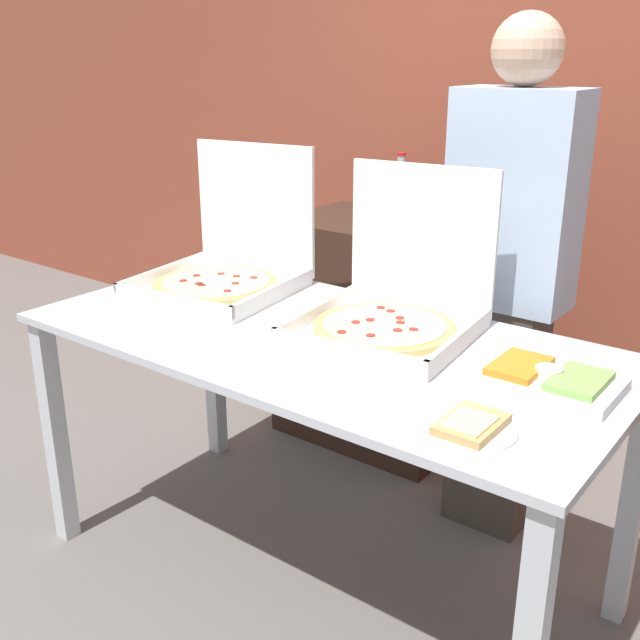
% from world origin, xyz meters
% --- Properties ---
extents(ground_plane, '(16.00, 16.00, 0.00)m').
position_xyz_m(ground_plane, '(0.00, 0.00, 0.00)').
color(ground_plane, slate).
extents(brick_wall_behind, '(10.00, 0.06, 2.80)m').
position_xyz_m(brick_wall_behind, '(0.00, 1.70, 1.40)').
color(brick_wall_behind, brown).
rests_on(brick_wall_behind, ground_plane).
extents(buffet_table, '(1.81, 0.87, 0.85)m').
position_xyz_m(buffet_table, '(0.00, 0.00, 0.74)').
color(buffet_table, silver).
rests_on(buffet_table, ground_plane).
extents(pizza_box_far_right, '(0.53, 0.55, 0.48)m').
position_xyz_m(pizza_box_far_right, '(0.15, 0.17, 0.94)').
color(pizza_box_far_right, white).
rests_on(pizza_box_far_right, buffet_table).
extents(pizza_box_near_right, '(0.56, 0.57, 0.49)m').
position_xyz_m(pizza_box_near_right, '(-0.56, 0.18, 0.94)').
color(pizza_box_near_right, white).
rests_on(pizza_box_near_right, buffet_table).
extents(paper_plate_front_left, '(0.21, 0.21, 0.03)m').
position_xyz_m(paper_plate_front_left, '(0.63, -0.27, 0.87)').
color(paper_plate_front_left, white).
rests_on(paper_plate_front_left, buffet_table).
extents(veggie_tray, '(0.35, 0.23, 0.05)m').
position_xyz_m(veggie_tray, '(0.68, 0.06, 0.87)').
color(veggie_tray, white).
rests_on(veggie_tray, buffet_table).
extents(sideboard_podium, '(0.78, 0.55, 0.98)m').
position_xyz_m(sideboard_podium, '(-0.40, 0.95, 0.49)').
color(sideboard_podium, '#382319').
rests_on(sideboard_podium, ground_plane).
extents(soda_bottle, '(0.09, 0.09, 0.29)m').
position_xyz_m(soda_bottle, '(-0.31, 0.95, 1.11)').
color(soda_bottle, '#B7BCC1').
rests_on(soda_bottle, sideboard_podium).
extents(soda_can_silver, '(0.07, 0.07, 0.12)m').
position_xyz_m(soda_can_silver, '(-0.28, 1.11, 1.04)').
color(soda_can_silver, silver).
rests_on(soda_can_silver, sideboard_podium).
extents(person_guest_cap, '(0.40, 0.22, 1.77)m').
position_xyz_m(person_guest_cap, '(0.31, 0.63, 0.93)').
color(person_guest_cap, '#473D33').
rests_on(person_guest_cap, ground_plane).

